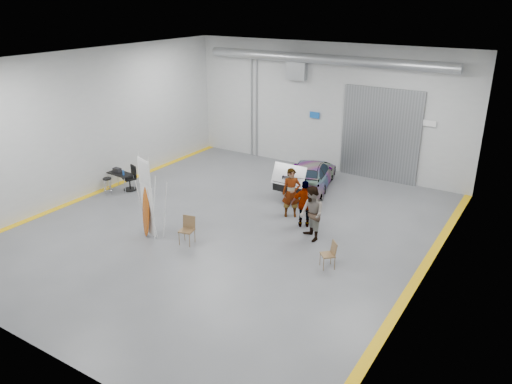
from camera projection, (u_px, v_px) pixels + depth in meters
The scene contains 13 objects.
ground at pixel (229, 227), 18.36m from camera, with size 16.00×16.00×0.00m, color #56585D.
room_shell at pixel (267, 108), 18.48m from camera, with size 14.02×16.18×6.01m.
sedan_car at pixel (310, 174), 21.89m from camera, with size 1.75×4.30×1.25m, color silver.
person_a at pixel (291, 193), 18.93m from camera, with size 0.70×0.46×1.94m, color brown.
person_b at pixel (312, 214), 17.12m from camera, with size 0.95×0.73×1.95m, color slate.
person_c at pixel (305, 204), 18.13m from camera, with size 1.03×0.43×1.78m, color #A06A35.
surfboard_display at pixel (148, 205), 17.22m from camera, with size 0.82×0.43×3.02m.
folding_chair_near at pixel (187, 236), 17.06m from camera, with size 0.54×0.56×0.96m.
folding_chair_far at pixel (328, 260), 15.58m from camera, with size 0.58×0.66×0.88m.
shop_stool at pixel (108, 186), 21.24m from camera, with size 0.38×0.38×0.74m.
work_table at pixel (120, 173), 21.69m from camera, with size 1.24×0.69×0.97m.
office_chair at pixel (131, 179), 21.73m from camera, with size 0.60×0.63×1.08m.
trunk_lid at pixel (290, 173), 20.16m from camera, with size 1.45×0.88×0.04m, color silver.
Camera 1 is at (9.66, -13.51, 7.99)m, focal length 35.00 mm.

